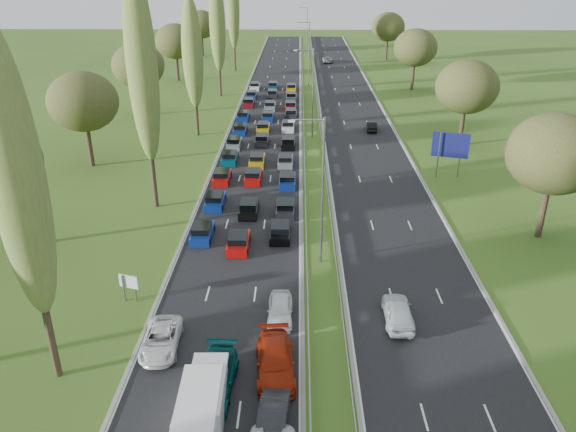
{
  "coord_description": "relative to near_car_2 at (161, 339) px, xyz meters",
  "views": [
    {
      "loc": [
        2.61,
        2.94,
        22.42
      ],
      "look_at": [
        1.73,
        48.63,
        1.5
      ],
      "focal_mm": 35.0,
      "sensor_mm": 36.0,
      "label": 1
    }
  ],
  "objects": [
    {
      "name": "woodland_right",
      "position": [
        29.93,
        35.06,
        6.99
      ],
      "size": [
        8.0,
        153.0,
        11.1
      ],
      "color": "#2D2116",
      "rests_on": "ground"
    },
    {
      "name": "near_car_12",
      "position": [
        7.37,
        3.36,
        0.05
      ],
      "size": [
        1.73,
        4.24,
        1.44
      ],
      "primitive_type": "imported",
      "rotation": [
        0.0,
        0.0,
        0.01
      ],
      "color": "white",
      "rests_on": "near_carriageway"
    },
    {
      "name": "near_car_7",
      "position": [
        3.87,
        -3.78,
        0.13
      ],
      "size": [
        2.55,
        5.64,
        1.6
      ],
      "primitive_type": "imported",
      "rotation": [
        0.0,
        0.0,
        -0.06
      ],
      "color": "#044445",
      "rests_on": "near_carriageway"
    },
    {
      "name": "ground",
      "position": [
        10.43,
        48.39,
        -0.69
      ],
      "size": [
        260.0,
        260.0,
        0.0
      ],
      "primitive_type": "plane",
      "color": "#38581B",
      "rests_on": "ground"
    },
    {
      "name": "traffic_queue_fill",
      "position": [
        3.68,
        45.99,
        -0.25
      ],
      "size": [
        9.1,
        68.82,
        0.8
      ],
      "color": "navy",
      "rests_on": "ground"
    },
    {
      "name": "near_car_11",
      "position": [
        7.27,
        -2.15,
        0.14
      ],
      "size": [
        2.69,
        5.72,
        1.61
      ],
      "primitive_type": "imported",
      "rotation": [
        0.0,
        0.0,
        0.08
      ],
      "color": "#951F09",
      "rests_on": "near_carriageway"
    },
    {
      "name": "far_car_1",
      "position": [
        19.05,
        50.1,
        -0.02
      ],
      "size": [
        1.65,
        4.04,
        1.3
      ],
      "primitive_type": "imported",
      "rotation": [
        0.0,
        0.0,
        3.07
      ],
      "color": "black",
      "rests_on": "far_carriageway"
    },
    {
      "name": "info_sign",
      "position": [
        -3.47,
        5.39,
        0.68
      ],
      "size": [
        1.46,
        0.56,
        2.1
      ],
      "color": "gray",
      "rests_on": "ground"
    },
    {
      "name": "woodland_left",
      "position": [
        -16.07,
        31.02,
        6.99
      ],
      "size": [
        8.0,
        166.0,
        11.1
      ],
      "color": "#2D2116",
      "rests_on": "ground"
    },
    {
      "name": "near_car_2",
      "position": [
        0.0,
        0.0,
        0.0
      ],
      "size": [
        2.47,
        4.92,
        1.34
      ],
      "primitive_type": "imported",
      "rotation": [
        0.0,
        0.0,
        0.05
      ],
      "color": "silver",
      "rests_on": "near_carriageway"
    },
    {
      "name": "central_reservation",
      "position": [
        10.43,
        50.89,
        -0.14
      ],
      "size": [
        2.36,
        215.0,
        0.32
      ],
      "color": "gray",
      "rests_on": "ground"
    },
    {
      "name": "poplar_row",
      "position": [
        -5.57,
        36.56,
        11.7
      ],
      "size": [
        2.8,
        127.8,
        22.44
      ],
      "color": "#2D2116",
      "rests_on": "ground"
    },
    {
      "name": "far_car_0",
      "position": [
        15.37,
        3.19,
        0.12
      ],
      "size": [
        1.98,
        4.7,
        1.59
      ],
      "primitive_type": "imported",
      "rotation": [
        0.0,
        0.0,
        3.12
      ],
      "color": "silver",
      "rests_on": "far_carriageway"
    },
    {
      "name": "far_car_2",
      "position": [
        15.33,
        108.87,
        0.02
      ],
      "size": [
        2.33,
        4.99,
        1.38
      ],
      "primitive_type": "imported",
      "rotation": [
        0.0,
        0.0,
        3.15
      ],
      "color": "gray",
      "rests_on": "far_carriageway"
    },
    {
      "name": "near_carriageway",
      "position": [
        3.68,
        50.89,
        -0.69
      ],
      "size": [
        10.5,
        215.0,
        0.04
      ],
      "primitive_type": "cube",
      "color": "black",
      "rests_on": "ground"
    },
    {
      "name": "white_van_rear",
      "position": [
        3.51,
        -6.48,
        0.41
      ],
      "size": [
        2.09,
        5.33,
        2.14
      ],
      "rotation": [
        0.0,
        0.0,
        0.03
      ],
      "color": "white",
      "rests_on": "near_carriageway"
    },
    {
      "name": "near_car_9",
      "position": [
        7.3,
        -6.77,
        0.04
      ],
      "size": [
        1.83,
        4.4,
        1.42
      ],
      "primitive_type": "imported",
      "rotation": [
        0.0,
        0.0,
        -0.08
      ],
      "color": "black",
      "rests_on": "near_carriageway"
    },
    {
      "name": "lamp_columns",
      "position": [
        10.43,
        46.39,
        5.31
      ],
      "size": [
        0.18,
        140.18,
        12.0
      ],
      "color": "gray",
      "rests_on": "ground"
    },
    {
      "name": "direction_sign",
      "position": [
        25.33,
        31.14,
        2.88
      ],
      "size": [
        3.87,
        1.22,
        5.2
      ],
      "color": "gray",
      "rests_on": "ground"
    },
    {
      "name": "white_van_front",
      "position": [
        3.72,
        -5.12,
        0.33
      ],
      "size": [
        1.95,
        4.96,
        1.99
      ],
      "rotation": [
        0.0,
        0.0,
        0.03
      ],
      "color": "silver",
      "rests_on": "near_carriageway"
    },
    {
      "name": "far_carriageway",
      "position": [
        17.18,
        50.89,
        -0.69
      ],
      "size": [
        10.5,
        215.0,
        0.04
      ],
      "primitive_type": "cube",
      "color": "black",
      "rests_on": "ground"
    }
  ]
}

